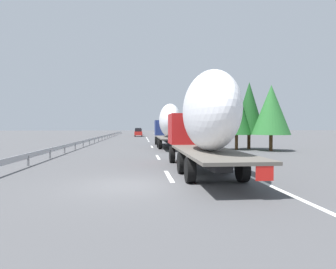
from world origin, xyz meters
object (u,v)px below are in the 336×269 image
(car_red_compact, at_px, (138,132))
(road_sign, at_px, (177,127))
(truck_trailing, at_px, (204,119))
(truck_lead, at_px, (169,124))
(car_black_suv, at_px, (138,131))

(car_red_compact, height_order, road_sign, road_sign)
(truck_trailing, bearing_deg, road_sign, -5.08)
(truck_lead, xyz_separation_m, road_sign, (16.99, -3.10, -0.40))
(truck_lead, distance_m, car_red_compact, 37.03)
(truck_trailing, distance_m, road_sign, 34.99)
(truck_trailing, distance_m, car_black_suv, 68.40)
(truck_lead, distance_m, car_black_suv, 50.58)
(car_red_compact, relative_size, car_black_suv, 0.99)
(truck_lead, relative_size, truck_trailing, 1.14)
(truck_trailing, relative_size, road_sign, 3.77)
(truck_lead, xyz_separation_m, truck_trailing, (-17.86, -0.00, 0.03))
(truck_trailing, bearing_deg, truck_lead, 0.00)
(car_red_compact, xyz_separation_m, road_sign, (-19.84, -6.66, 1.29))
(truck_lead, bearing_deg, car_black_suv, 4.19)
(truck_trailing, height_order, car_red_compact, truck_trailing)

